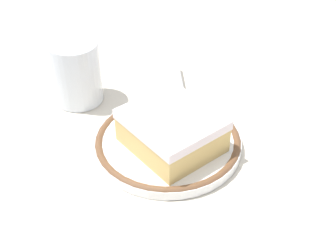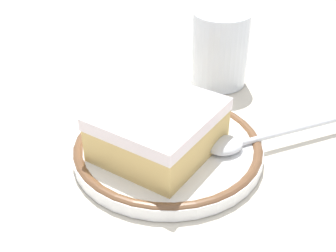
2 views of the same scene
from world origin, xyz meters
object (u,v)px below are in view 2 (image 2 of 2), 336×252
cup (220,53)px  spoon (244,141)px  plate (168,148)px  cake_slice (159,129)px

cup → spoon: bearing=112.5°
plate → spoon: bearing=-162.3°
cake_slice → spoon: cake_slice is taller
plate → spoon: 0.07m
cake_slice → cup: (-0.02, -0.16, 0.00)m
cake_slice → spoon: bearing=-156.9°
plate → cup: bearing=-93.6°
plate → cup: cup is taller
cup → cake_slice: bearing=84.8°
plate → cake_slice: (0.01, 0.01, 0.03)m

